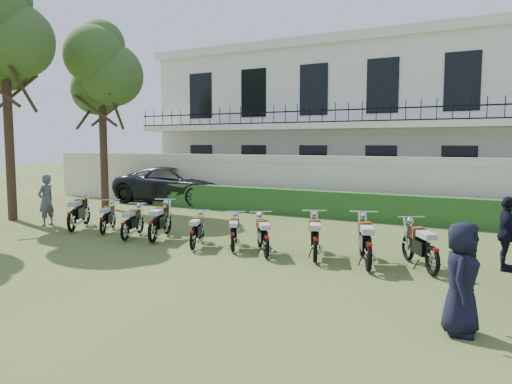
# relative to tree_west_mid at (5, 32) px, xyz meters

# --- Properties ---
(ground) EXTENTS (100.00, 100.00, 0.00)m
(ground) POSITION_rel_tree_west_mid_xyz_m (9.46, -1.00, -6.67)
(ground) COLOR #3C5020
(ground) RESTS_ON ground
(perimeter_wall) EXTENTS (30.00, 0.35, 2.30)m
(perimeter_wall) POSITION_rel_tree_west_mid_xyz_m (9.46, 7.00, -5.50)
(perimeter_wall) COLOR #EDE5C7
(perimeter_wall) RESTS_ON ground
(hedge) EXTENTS (18.00, 0.60, 1.00)m
(hedge) POSITION_rel_tree_west_mid_xyz_m (10.46, 6.20, -6.17)
(hedge) COLOR #27491A
(hedge) RESTS_ON ground
(building) EXTENTS (20.40, 9.60, 7.40)m
(building) POSITION_rel_tree_west_mid_xyz_m (9.46, 12.96, -2.96)
(building) COLOR silver
(building) RESTS_ON ground
(tree_west_mid) EXTENTS (3.40, 3.20, 8.82)m
(tree_west_mid) POSITION_rel_tree_west_mid_xyz_m (0.00, 0.00, 0.00)
(tree_west_mid) COLOR #473323
(tree_west_mid) RESTS_ON ground
(tree_west_near) EXTENTS (3.40, 3.20, 7.90)m
(tree_west_near) POSITION_rel_tree_west_mid_xyz_m (0.50, 4.00, -0.78)
(tree_west_near) COLOR #473323
(tree_west_near) RESTS_ON ground
(motorcycle_0) EXTENTS (1.17, 1.87, 1.15)m
(motorcycle_0) POSITION_rel_tree_west_mid_xyz_m (3.99, -0.77, -6.14)
(motorcycle_0) COLOR black
(motorcycle_0) RESTS_ON ground
(motorcycle_1) EXTENTS (0.99, 1.55, 0.96)m
(motorcycle_1) POSITION_rel_tree_west_mid_xyz_m (5.16, -0.60, -6.23)
(motorcycle_1) COLOR black
(motorcycle_1) RESTS_ON ground
(motorcycle_2) EXTENTS (0.83, 1.68, 0.97)m
(motorcycle_2) POSITION_rel_tree_west_mid_xyz_m (6.44, -0.99, -6.22)
(motorcycle_2) COLOR black
(motorcycle_2) RESTS_ON ground
(motorcycle_3) EXTENTS (0.94, 1.91, 1.11)m
(motorcycle_3) POSITION_rel_tree_west_mid_xyz_m (7.35, -0.86, -6.16)
(motorcycle_3) COLOR black
(motorcycle_3) RESTS_ON ground
(motorcycle_4) EXTENTS (0.83, 1.59, 0.93)m
(motorcycle_4) POSITION_rel_tree_west_mid_xyz_m (8.86, -1.04, -6.24)
(motorcycle_4) COLOR black
(motorcycle_4) RESTS_ON ground
(motorcycle_5) EXTENTS (0.90, 1.53, 0.93)m
(motorcycle_5) POSITION_rel_tree_west_mid_xyz_m (9.90, -0.74, -6.24)
(motorcycle_5) COLOR black
(motorcycle_5) RESTS_ON ground
(motorcycle_6) EXTENTS (1.15, 1.54, 1.00)m
(motorcycle_6) POSITION_rel_tree_west_mid_xyz_m (10.96, -0.92, -6.21)
(motorcycle_6) COLOR black
(motorcycle_6) RESTS_ON ground
(motorcycle_7) EXTENTS (0.95, 1.85, 1.08)m
(motorcycle_7) POSITION_rel_tree_west_mid_xyz_m (12.16, -0.75, -6.17)
(motorcycle_7) COLOR black
(motorcycle_7) RESTS_ON ground
(motorcycle_8) EXTENTS (0.98, 2.00, 1.16)m
(motorcycle_8) POSITION_rel_tree_west_mid_xyz_m (13.47, -0.94, -6.14)
(motorcycle_8) COLOR black
(motorcycle_8) RESTS_ON ground
(motorcycle_9) EXTENTS (1.18, 1.72, 1.09)m
(motorcycle_9) POSITION_rel_tree_west_mid_xyz_m (14.74, -0.61, -6.17)
(motorcycle_9) COLOR black
(motorcycle_9) RESTS_ON ground
(suv) EXTENTS (6.24, 3.22, 1.68)m
(suv) POSITION_rel_tree_west_mid_xyz_m (1.91, 7.17, -5.83)
(suv) COLOR black
(suv) RESTS_ON ground
(inspector) EXTENTS (0.49, 0.68, 1.74)m
(inspector) POSITION_rel_tree_west_mid_xyz_m (2.19, -0.27, -5.80)
(inspector) COLOR #5B5B60
(inspector) RESTS_ON ground
(officer_0) EXTENTS (0.55, 0.83, 1.67)m
(officer_0) POSITION_rel_tree_west_mid_xyz_m (15.67, -3.66, -5.84)
(officer_0) COLOR black
(officer_0) RESTS_ON ground
(officer_5) EXTENTS (0.44, 0.98, 1.64)m
(officer_5) POSITION_rel_tree_west_mid_xyz_m (16.04, 0.75, -5.85)
(officer_5) COLOR black
(officer_5) RESTS_ON ground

